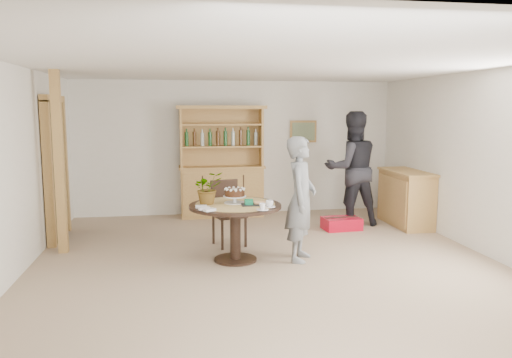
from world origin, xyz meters
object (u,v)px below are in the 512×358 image
object	(u,v)px
dining_chair	(227,208)
red_suitcase	(341,223)
teen_boy	(301,199)
sideboard	(406,198)
dining_table	(235,216)
adult_person	(352,169)
hutch	(222,179)

from	to	relation	value
dining_chair	red_suitcase	world-z (taller)	dining_chair
teen_boy	red_suitcase	xyz separation A→B (m)	(1.09, 1.52, -0.71)
sideboard	dining_table	size ratio (longest dim) A/B	1.05
dining_chair	red_suitcase	distance (m)	2.09
sideboard	dining_chair	world-z (taller)	dining_chair
sideboard	teen_boy	bearing A→B (deg)	-143.92
dining_table	adult_person	world-z (taller)	adult_person
adult_person	red_suitcase	distance (m)	0.97
hutch	sideboard	bearing A→B (deg)	-22.21
sideboard	dining_chair	bearing A→B (deg)	-166.93
dining_table	teen_boy	distance (m)	0.88
sideboard	dining_table	bearing A→B (deg)	-153.51
sideboard	adult_person	distance (m)	1.06
sideboard	teen_boy	world-z (taller)	teen_boy
adult_person	dining_table	bearing A→B (deg)	37.07
teen_boy	hutch	bearing A→B (deg)	39.13
hutch	sideboard	xyz separation A→B (m)	(3.04, -1.24, -0.22)
red_suitcase	dining_chair	bearing A→B (deg)	-168.03
hutch	teen_boy	xyz separation A→B (m)	(0.77, -2.90, 0.13)
sideboard	red_suitcase	size ratio (longest dim) A/B	1.99
dining_chair	adult_person	distance (m)	2.45
dining_chair	adult_person	world-z (taller)	adult_person
dining_table	teen_boy	size ratio (longest dim) A/B	0.74
red_suitcase	dining_table	bearing A→B (deg)	-148.65
hutch	adult_person	xyz separation A→B (m)	(2.13, -1.06, 0.28)
dining_table	teen_boy	world-z (taller)	teen_boy
teen_boy	dining_table	bearing A→B (deg)	107.62
dining_table	red_suitcase	world-z (taller)	dining_table
hutch	adult_person	bearing A→B (deg)	-26.46
hutch	red_suitcase	xyz separation A→B (m)	(1.85, -1.38, -0.59)
dining_chair	sideboard	bearing A→B (deg)	-2.89
adult_person	red_suitcase	world-z (taller)	adult_person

